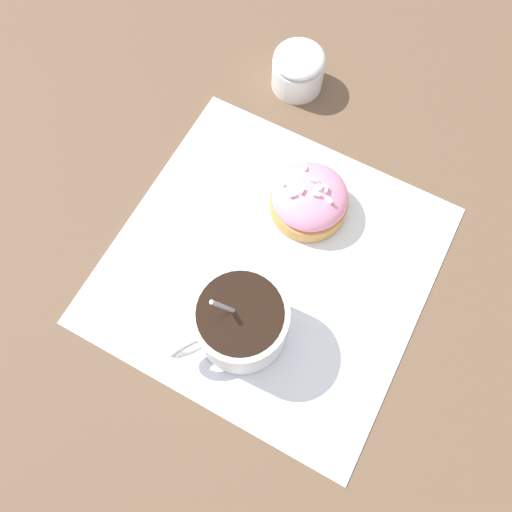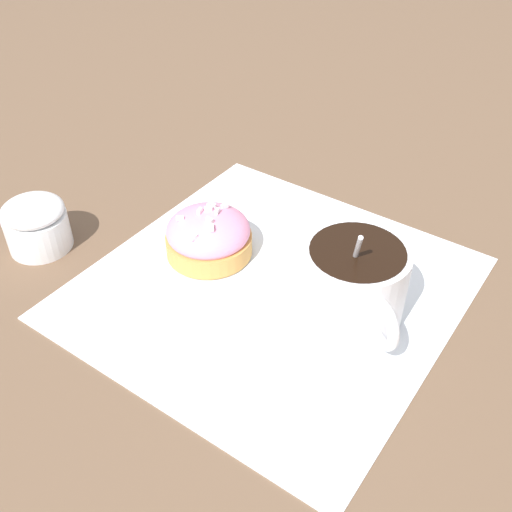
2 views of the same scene
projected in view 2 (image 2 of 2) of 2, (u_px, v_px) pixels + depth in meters
The scene contains 5 objects.
ground_plane at pixel (271, 288), 0.55m from camera, with size 3.00×3.00×0.00m, color brown.
paper_napkin at pixel (271, 287), 0.55m from camera, with size 0.35×0.35×0.00m.
coffee_cup at pixel (354, 283), 0.49m from camera, with size 0.10×0.09×0.10m.
frosted_pastry at pixel (209, 235), 0.57m from camera, with size 0.08×0.08×0.05m.
sugar_bowl at pixel (36, 224), 0.58m from camera, with size 0.06×0.06×0.05m.
Camera 2 is at (0.18, -0.36, 0.37)m, focal length 42.00 mm.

